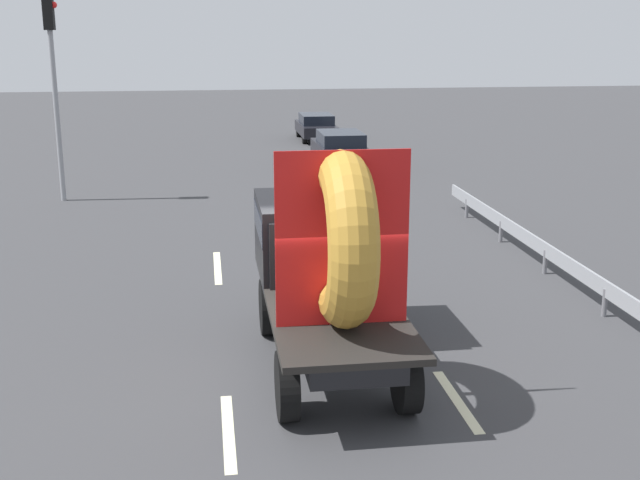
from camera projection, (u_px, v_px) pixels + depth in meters
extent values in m
plane|color=#38383A|center=(317.00, 369.00, 12.99)|extent=(120.00, 120.00, 0.00)
cylinder|color=black|center=(268.00, 307.00, 14.41)|extent=(0.28, 0.99, 0.99)
cylinder|color=black|center=(362.00, 302.00, 14.64)|extent=(0.28, 0.99, 0.99)
cylinder|color=black|center=(287.00, 386.00, 11.23)|extent=(0.28, 0.99, 0.99)
cylinder|color=black|center=(406.00, 379.00, 11.46)|extent=(0.28, 0.99, 0.99)
cube|color=black|center=(329.00, 309.00, 12.87)|extent=(1.30, 5.37, 0.25)
cube|color=black|center=(315.00, 236.00, 14.20)|extent=(2.00, 2.18, 1.35)
cube|color=black|center=(316.00, 220.00, 14.07)|extent=(2.02, 2.07, 0.44)
cube|color=black|center=(340.00, 323.00, 11.79)|extent=(2.00, 3.19, 0.10)
cube|color=black|center=(325.00, 255.00, 13.11)|extent=(1.80, 0.08, 1.10)
torus|color=#B7842D|center=(342.00, 239.00, 11.31)|extent=(0.69, 2.52, 2.52)
cube|color=red|center=(342.00, 239.00, 11.31)|extent=(1.90, 0.03, 2.52)
cylinder|color=black|center=(316.00, 154.00, 32.99)|extent=(0.22, 0.64, 0.64)
cylinder|color=black|center=(353.00, 153.00, 33.20)|extent=(0.22, 0.64, 0.64)
cylinder|color=black|center=(326.00, 164.00, 30.41)|extent=(0.22, 0.64, 0.64)
cylinder|color=black|center=(366.00, 163.00, 30.62)|extent=(0.22, 0.64, 0.64)
cube|color=black|center=(340.00, 151.00, 31.73)|extent=(1.81, 4.21, 0.55)
cube|color=black|center=(341.00, 138.00, 31.50)|extent=(1.62, 2.36, 0.50)
cylinder|color=gray|center=(57.00, 117.00, 24.96)|extent=(0.16, 0.16, 5.24)
cube|color=black|center=(49.00, 15.00, 24.18)|extent=(0.30, 0.36, 0.90)
sphere|color=red|center=(54.00, 5.00, 24.13)|extent=(0.20, 0.20, 0.20)
cube|color=gray|center=(522.00, 235.00, 19.21)|extent=(0.06, 11.09, 0.32)
cylinder|color=slate|center=(605.00, 303.00, 15.30)|extent=(0.10, 0.10, 0.55)
cylinder|color=slate|center=(545.00, 262.00, 17.95)|extent=(0.10, 0.10, 0.55)
cylinder|color=slate|center=(501.00, 232.00, 20.60)|extent=(0.10, 0.10, 0.55)
cylinder|color=slate|center=(467.00, 208.00, 23.25)|extent=(0.10, 0.10, 0.55)
cube|color=beige|center=(228.00, 432.00, 10.98)|extent=(0.16, 2.21, 0.01)
cube|color=beige|center=(218.00, 267.00, 18.47)|extent=(0.16, 2.60, 0.01)
cube|color=beige|center=(457.00, 400.00, 11.90)|extent=(0.16, 2.07, 0.01)
cube|color=beige|center=(360.00, 259.00, 19.18)|extent=(0.16, 2.44, 0.01)
cylinder|color=black|center=(299.00, 131.00, 40.36)|extent=(0.20, 0.59, 0.59)
cylinder|color=black|center=(327.00, 130.00, 40.55)|extent=(0.20, 0.59, 0.59)
cylinder|color=black|center=(305.00, 137.00, 38.00)|extent=(0.20, 0.59, 0.59)
cylinder|color=black|center=(335.00, 137.00, 38.19)|extent=(0.20, 0.59, 0.59)
cube|color=black|center=(316.00, 129.00, 39.21)|extent=(1.65, 3.86, 0.51)
cube|color=black|center=(316.00, 119.00, 39.00)|extent=(1.49, 2.16, 0.46)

